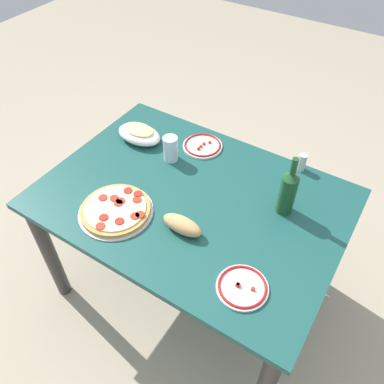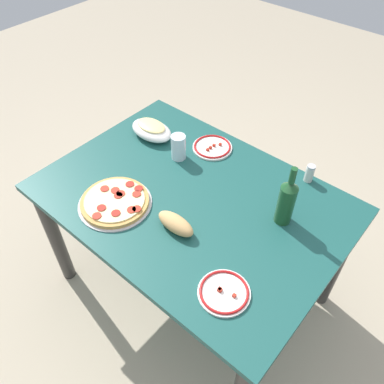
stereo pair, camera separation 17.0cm
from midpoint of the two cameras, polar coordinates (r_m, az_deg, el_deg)
ground_plane at (r=2.31m, az=2.16°, el=-13.62°), size 8.00×8.00×0.00m
dining_table at (r=1.81m, az=2.69°, el=-3.39°), size 1.32×0.94×0.74m
pepperoni_pizza at (r=1.70m, az=-8.36°, el=-1.57°), size 0.32×0.32×0.03m
baked_pasta_dish at (r=2.03m, az=-3.52°, el=9.00°), size 0.24×0.15×0.08m
wine_bottle at (r=1.61m, az=16.57°, el=-1.41°), size 0.07×0.07×0.29m
water_glass at (r=1.87m, az=0.62°, el=6.44°), size 0.07×0.07×0.13m
side_plate_near at (r=1.97m, az=5.46°, el=6.43°), size 0.20×0.20×0.02m
side_plate_far at (r=1.44m, az=8.18°, el=-14.46°), size 0.19×0.19×0.02m
bread_loaf at (r=1.57m, az=0.70°, el=-4.80°), size 0.18×0.07×0.07m
spice_shaker at (r=1.87m, az=19.28°, el=2.47°), size 0.04×0.04×0.09m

